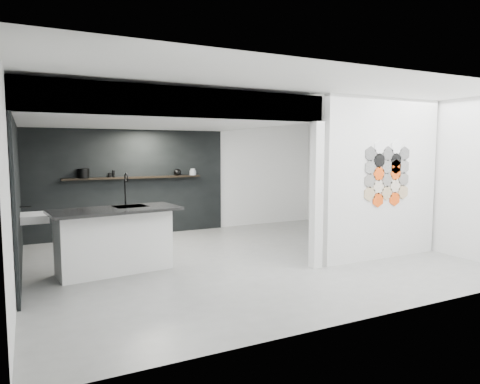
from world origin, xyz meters
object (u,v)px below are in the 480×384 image
(glass_vase, at_px, (193,172))
(bottle_dark, at_px, (113,174))
(wall_basin, at_px, (35,218))
(utensil_cup, at_px, (110,175))
(kitchen_island, at_px, (115,239))
(stockpot, at_px, (83,173))
(partition_panel, at_px, (382,179))
(kettle, at_px, (177,172))
(glass_bowl, at_px, (193,173))

(glass_vase, xyz_separation_m, bottle_dark, (-1.81, 0.00, -0.00))
(wall_basin, distance_m, utensil_cup, 2.60)
(wall_basin, relative_size, utensil_cup, 6.57)
(kitchen_island, bearing_deg, wall_basin, 144.49)
(stockpot, bearing_deg, wall_basin, -115.22)
(partition_panel, xyz_separation_m, stockpot, (-4.49, 3.87, 0.02))
(wall_basin, bearing_deg, bottle_dark, 52.54)
(partition_panel, xyz_separation_m, utensil_cup, (-3.96, 3.87, -0.03))
(stockpot, xyz_separation_m, utensil_cup, (0.53, 0.00, -0.05))
(stockpot, relative_size, utensil_cup, 2.64)
(glass_vase, relative_size, utensil_cup, 1.67)
(wall_basin, bearing_deg, kettle, 34.39)
(kettle, xyz_separation_m, glass_vase, (0.37, 0.00, 0.00))
(glass_bowl, distance_m, utensil_cup, 1.89)
(bottle_dark, bearing_deg, partition_panel, -44.87)
(wall_basin, relative_size, glass_vase, 3.94)
(glass_bowl, height_order, utensil_cup, glass_bowl)
(partition_panel, height_order, kitchen_island, partition_panel)
(bottle_dark, bearing_deg, glass_vase, 0.00)
(glass_bowl, bearing_deg, utensil_cup, 180.00)
(partition_panel, relative_size, glass_bowl, 18.42)
(glass_bowl, relative_size, bottle_dark, 1.01)
(bottle_dark, height_order, utensil_cup, bottle_dark)
(glass_vase, bearing_deg, bottle_dark, 180.00)
(wall_basin, relative_size, bottle_dark, 3.97)
(kitchen_island, distance_m, glass_vase, 3.63)
(kitchen_island, bearing_deg, partition_panel, -21.87)
(wall_basin, height_order, glass_vase, glass_vase)
(utensil_cup, bearing_deg, wall_basin, -126.03)
(partition_panel, height_order, glass_bowl, partition_panel)
(stockpot, distance_m, glass_vase, 2.42)
(wall_basin, height_order, stockpot, stockpot)
(kitchen_island, bearing_deg, glass_vase, 42.87)
(stockpot, xyz_separation_m, bottle_dark, (0.61, 0.00, -0.02))
(kettle, bearing_deg, utensil_cup, -157.99)
(glass_bowl, bearing_deg, stockpot, 180.00)
(kitchen_island, distance_m, glass_bowl, 3.62)
(kettle, bearing_deg, glass_vase, 22.01)
(glass_vase, xyz_separation_m, utensil_cup, (-1.89, 0.00, -0.03))
(stockpot, distance_m, utensil_cup, 0.53)
(kettle, bearing_deg, kitchen_island, -103.57)
(glass_vase, height_order, bottle_dark, same)
(kitchen_island, relative_size, glass_vase, 13.11)
(kettle, bearing_deg, glass_bowl, 22.01)
(kitchen_island, distance_m, kettle, 3.40)
(glass_vase, bearing_deg, wall_basin, -148.65)
(partition_panel, relative_size, glass_vase, 18.41)
(kitchen_island, bearing_deg, bottle_dark, 73.25)
(stockpot, height_order, bottle_dark, stockpot)
(partition_panel, height_order, utensil_cup, partition_panel)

